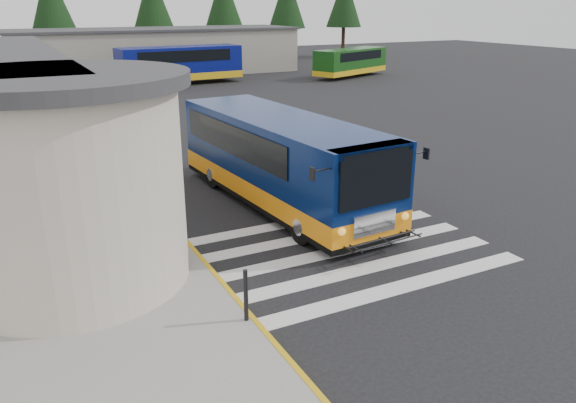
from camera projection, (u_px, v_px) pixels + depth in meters
name	position (u px, v px, depth m)	size (l,w,h in m)	color
ground	(339.00, 238.00, 16.03)	(140.00, 140.00, 0.00)	black
curb_strip	(162.00, 214.00, 17.60)	(0.12, 34.00, 0.16)	gold
crosswalk	(339.00, 251.00, 15.14)	(8.00, 5.35, 0.01)	silver
depot_building	(157.00, 51.00, 53.13)	(26.40, 8.40, 4.20)	gray
transit_bus	(281.00, 163.00, 18.29)	(3.89, 10.50, 2.91)	#06194C
pedestrian_a	(129.00, 264.00, 12.26)	(0.57, 0.37, 1.56)	black
pedestrian_b	(142.00, 251.00, 12.57)	(0.89, 0.69, 1.83)	black
bollard	(246.00, 295.00, 11.38)	(0.09, 0.09, 1.14)	black
far_bus_a	(180.00, 63.00, 46.38)	(10.31, 3.55, 2.61)	#080F62
far_bus_b	(351.00, 61.00, 51.13)	(8.63, 5.29, 2.16)	#134211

